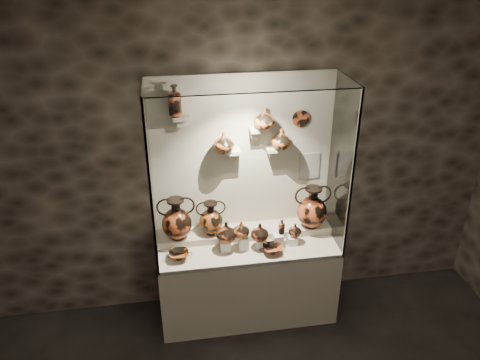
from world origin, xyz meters
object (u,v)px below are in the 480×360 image
object	(u,v)px
jug_e	(295,230)
jug_b	(241,229)
ovoid_vase_b	(264,118)
ovoid_vase_c	(281,139)
amphora_mid	(211,218)
amphora_right	(312,207)
amphora_left	(177,219)
kylix_left	(179,255)
jug_c	(260,232)
lekythos_tall	(175,99)
lekythos_small	(282,226)
ovoid_vase_a	(224,142)
jug_a	(226,232)
kylix_right	(272,249)

from	to	relation	value
jug_e	jug_b	bearing A→B (deg)	175.80
ovoid_vase_b	ovoid_vase_c	bearing A→B (deg)	20.49
amphora_mid	amphora_right	xyz separation A→B (m)	(0.98, -0.04, 0.05)
amphora_left	ovoid_vase_b	world-z (taller)	ovoid_vase_b
kylix_left	jug_b	bearing A→B (deg)	30.12
jug_c	lekythos_tall	bearing A→B (deg)	164.74
amphora_left	jug_c	size ratio (longest dim) A/B	2.43
jug_b	lekythos_small	bearing A→B (deg)	-17.49
jug_c	ovoid_vase_c	world-z (taller)	ovoid_vase_c
jug_e	amphora_mid	bearing A→B (deg)	160.53
amphora_right	ovoid_vase_a	bearing A→B (deg)	150.11
jug_c	amphora_mid	bearing A→B (deg)	160.05
jug_a	amphora_mid	bearing A→B (deg)	97.42
amphora_mid	jug_a	bearing A→B (deg)	-38.04
amphora_mid	kylix_left	size ratio (longest dim) A/B	1.46
amphora_left	ovoid_vase_a	bearing A→B (deg)	16.27
amphora_left	amphora_mid	world-z (taller)	amphora_left
jug_c	kylix_right	bearing A→B (deg)	-36.33
lekythos_tall	ovoid_vase_b	distance (m)	0.80
lekythos_small	jug_c	bearing A→B (deg)	-179.93
kylix_left	kylix_right	bearing A→B (deg)	20.29
lekythos_tall	lekythos_small	bearing A→B (deg)	9.14
jug_b	kylix_right	distance (m)	0.34
amphora_right	lekythos_small	size ratio (longest dim) A/B	2.65
kylix_left	ovoid_vase_c	world-z (taller)	ovoid_vase_c
jug_a	jug_b	distance (m)	0.14
jug_a	jug_e	distance (m)	0.66
lekythos_small	lekythos_tall	distance (m)	1.52
amphora_mid	ovoid_vase_c	distance (m)	1.00
lekythos_tall	ovoid_vase_c	bearing A→B (deg)	23.61
amphora_mid	jug_e	xyz separation A→B (m)	(0.77, -0.19, -0.09)
lekythos_tall	amphora_left	bearing A→B (deg)	-94.15
amphora_left	ovoid_vase_a	distance (m)	0.85
ovoid_vase_a	jug_b	bearing A→B (deg)	-67.67
kylix_right	amphora_left	bearing A→B (deg)	159.82
jug_b	jug_c	size ratio (longest dim) A/B	0.94
amphora_left	ovoid_vase_b	xyz separation A→B (m)	(0.82, 0.07, 0.91)
amphora_mid	jug_c	bearing A→B (deg)	-5.07
kylix_right	ovoid_vase_a	bearing A→B (deg)	135.48
jug_b	amphora_mid	bearing A→B (deg)	122.24
amphora_left	amphora_mid	size ratio (longest dim) A/B	1.24
ovoid_vase_a	jug_e	bearing A→B (deg)	-23.27
kylix_left	lekythos_small	bearing A→B (deg)	28.15
lekythos_tall	ovoid_vase_a	size ratio (longest dim) A/B	1.59
jug_a	lekythos_small	bearing A→B (deg)	-20.84
amphora_left	jug_c	xyz separation A→B (m)	(0.75, -0.19, -0.10)
amphora_left	kylix_right	xyz separation A→B (m)	(0.85, -0.28, -0.23)
jug_c	lekythos_tall	world-z (taller)	lekythos_tall
jug_c	kylix_left	xyz separation A→B (m)	(-0.75, -0.05, -0.13)
ovoid_vase_a	jug_a	bearing A→B (deg)	-98.33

